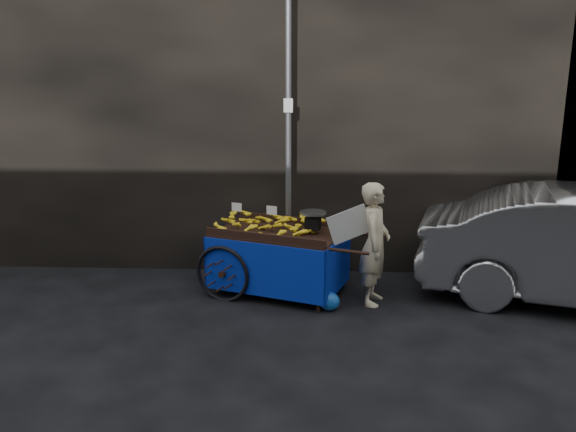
{
  "coord_description": "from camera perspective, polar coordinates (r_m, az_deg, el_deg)",
  "views": [
    {
      "loc": [
        0.63,
        -6.2,
        2.73
      ],
      "look_at": [
        0.33,
        0.5,
        1.09
      ],
      "focal_mm": 35.0,
      "sensor_mm": 36.0,
      "label": 1
    }
  ],
  "objects": [
    {
      "name": "plastic_bag",
      "position": [
        6.89,
        4.22,
        -8.65
      ],
      "size": [
        0.25,
        0.2,
        0.23
      ],
      "primitive_type": "ellipsoid",
      "color": "#1757B1",
      "rests_on": "ground"
    },
    {
      "name": "ground",
      "position": [
        6.81,
        -3.01,
        -9.96
      ],
      "size": [
        80.0,
        80.0,
        0.0
      ],
      "primitive_type": "plane",
      "color": "black",
      "rests_on": "ground"
    },
    {
      "name": "banana_cart",
      "position": [
        7.27,
        -1.31,
        -2.16
      ],
      "size": [
        2.41,
        1.67,
        1.2
      ],
      "rotation": [
        0.0,
        0.0,
        -0.35
      ],
      "color": "black",
      "rests_on": "ground"
    },
    {
      "name": "building_wall",
      "position": [
        8.81,
        1.04,
        12.21
      ],
      "size": [
        13.5,
        2.0,
        5.0
      ],
      "color": "black",
      "rests_on": "ground"
    },
    {
      "name": "vendor",
      "position": [
        6.98,
        8.78,
        -2.8
      ],
      "size": [
        0.85,
        0.63,
        1.53
      ],
      "rotation": [
        0.0,
        0.0,
        1.33
      ],
      "color": "beige",
      "rests_on": "ground"
    },
    {
      "name": "street_pole",
      "position": [
        7.54,
        0.04,
        8.2
      ],
      "size": [
        0.12,
        0.1,
        4.0
      ],
      "color": "slate",
      "rests_on": "ground"
    }
  ]
}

